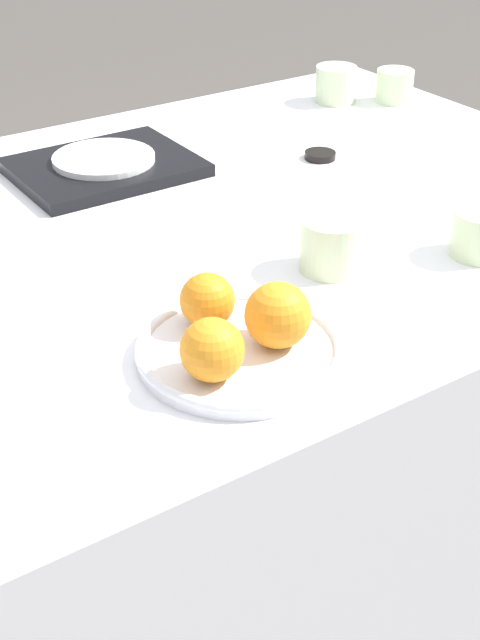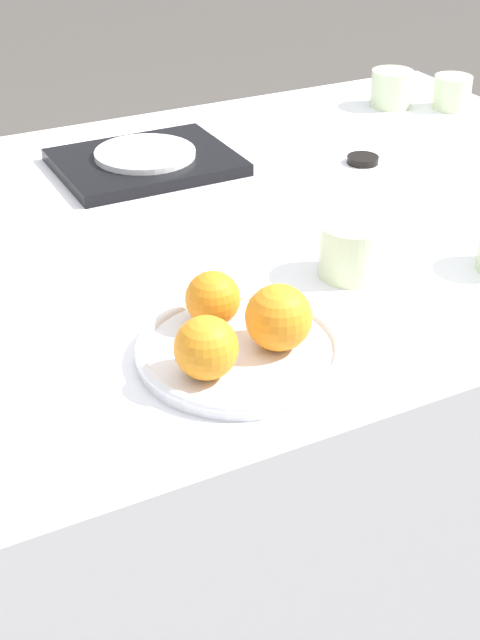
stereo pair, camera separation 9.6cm
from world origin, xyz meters
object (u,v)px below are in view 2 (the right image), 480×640
fruit_platter (240,350)px  orange_1 (206,348)px  orange_2 (213,298)px  cup_3 (452,92)px  soy_dish (363,160)px  side_plate (145,154)px  orange_0 (279,318)px  cup_1 (391,88)px  serving_tray (146,162)px  cup_0 (351,250)px

fruit_platter → orange_1: 0.07m
orange_1 → orange_2: 0.11m
cup_3 → soy_dish: 0.35m
orange_2 → side_plate: orange_2 is taller
orange_0 → cup_1: (0.63, 0.67, -0.02)m
fruit_platter → side_plate: side_plate is taller
orange_0 → serving_tray: (0.08, 0.59, -0.04)m
serving_tray → soy_dish: size_ratio=5.38×
cup_1 → orange_1: bearing=-136.5°
cup_1 → soy_dish: (-0.22, -0.23, -0.03)m
serving_tray → soy_dish: (0.33, -0.15, -0.00)m
fruit_platter → serving_tray: (0.12, 0.57, -0.00)m
fruit_platter → orange_0: orange_0 is taller
soy_dish → cup_3: bearing=27.5°
fruit_platter → side_plate: bearing=78.4°
side_plate → cup_1: cup_1 is taller
fruit_platter → orange_2: 0.07m
orange_0 → cup_0: bearing=35.3°
cup_0 → orange_0: bearing=-144.7°
orange_0 → cup_1: bearing=46.9°
cup_0 → orange_1: bearing=-152.8°
soy_dish → side_plate: bearing=156.3°
cup_0 → cup_3: 0.73m
serving_tray → cup_1: cup_1 is taller
side_plate → soy_dish: 0.36m
orange_1 → soy_dish: orange_1 is taller
orange_1 → cup_1: 0.99m
side_plate → soy_dish: size_ratio=3.14×
serving_tray → cup_3: (0.64, 0.02, 0.02)m
soy_dish → fruit_platter: bearing=-136.4°
orange_1 → orange_2: (0.05, 0.09, -0.00)m
cup_0 → soy_dish: 0.40m
orange_2 → cup_1: 0.89m
orange_2 → cup_1: orange_2 is taller
serving_tray → orange_2: bearing=-103.3°
cup_3 → fruit_platter: bearing=-142.3°
orange_0 → orange_2: bearing=118.4°
orange_0 → orange_2: orange_0 is taller
cup_1 → orange_2: bearing=-138.5°
orange_0 → serving_tray: bearing=82.4°
cup_3 → soy_dish: cup_3 is taller
serving_tray → cup_1: 0.55m
orange_2 → cup_0: 0.22m
cup_3 → orange_1: bearing=-142.8°
orange_2 → soy_dish: size_ratio=1.21×
orange_1 → orange_2: bearing=60.7°
side_plate → cup_0: bearing=-78.1°
serving_tray → side_plate: side_plate is taller
serving_tray → cup_1: bearing=8.5°
cup_0 → soy_dish: bearing=53.8°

